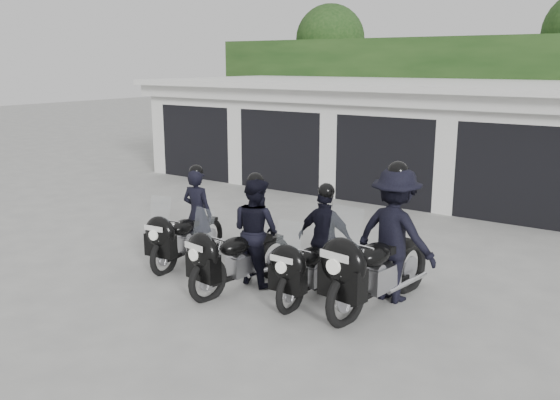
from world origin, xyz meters
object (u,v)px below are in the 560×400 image
Objects in this scene: police_bike_b at (247,238)px; police_bike_d at (387,243)px; police_bike_a at (188,224)px; police_bike_c at (320,247)px.

police_bike_d reaches higher than police_bike_b.
police_bike_a is 1.60m from police_bike_b.
police_bike_b reaches higher than police_bike_a.
police_bike_c is (2.69, 0.03, 0.05)m from police_bike_a.
police_bike_b is 1.05× the size of police_bike_c.
police_bike_a is at bearing 177.65° from police_bike_b.
police_bike_c is (1.13, 0.34, -0.04)m from police_bike_b.
police_bike_c is at bearing 25.47° from police_bike_b.
police_bike_a is at bearing -179.08° from police_bike_c.
police_bike_b is at bearing -163.02° from police_bike_c.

